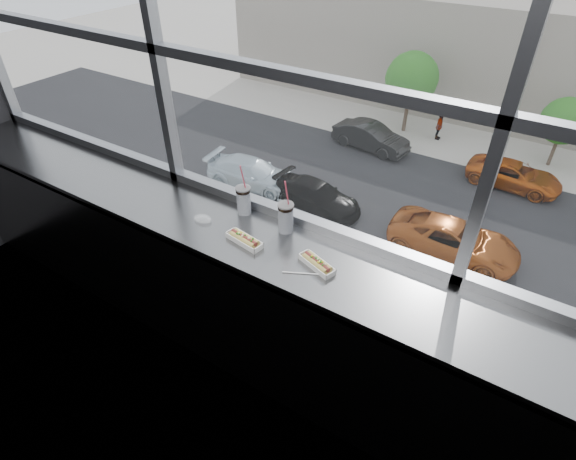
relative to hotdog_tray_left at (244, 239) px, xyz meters
The scene contains 24 objects.
wall_back_lower 0.69m from the hotdog_tray_left, 67.69° to the left, with size 6.00×6.00×0.00m, color black.
window_glass 1.24m from the hotdog_tray_left, 68.79° to the left, with size 6.00×6.00×0.00m, color silver.
window_mullions 1.23m from the hotdog_tray_left, 67.69° to the left, with size 6.00×0.08×2.40m, color gray, non-canonical shape.
counter 0.17m from the hotdog_tray_left, 26.86° to the left, with size 6.00×0.55×0.06m, color gray.
counter_fascia 0.62m from the hotdog_tray_left, 52.07° to the right, with size 6.00×0.04×1.04m, color gray.
hotdog_tray_left is the anchor object (origin of this frame).
hotdog_tray_right 0.46m from the hotdog_tray_left, ahead, with size 0.24×0.15×0.06m.
soda_cup_left 0.32m from the hotdog_tray_left, 126.75° to the left, with size 0.10×0.10×0.35m.
soda_cup_right 0.28m from the hotdog_tray_left, 58.60° to the left, with size 0.10×0.10×0.36m.
loose_straw 0.42m from the hotdog_tray_left, ahead, with size 0.01×0.01×0.20m, color white.
wrapper 0.35m from the hotdog_tray_left, behind, with size 0.11×0.08×0.03m, color silver.
plaza_ground 45.49m from the hotdog_tray_left, 89.81° to the left, with size 120.00×120.00×0.00m, color #B5AEA4.
plaza_near 14.16m from the hotdog_tray_left, 88.89° to the left, with size 50.00×14.00×0.04m, color #B5AEA4.
street_asphalt 23.67m from the hotdog_tray_left, 89.60° to the left, with size 80.00×10.00×0.06m, color black.
far_sidewalk 30.82m from the hotdog_tray_left, 89.71° to the left, with size 80.00×6.00×0.04m, color #B5AEA4.
far_building 39.20m from the hotdog_tray_left, 89.79° to the left, with size 50.00×14.00×8.00m, color gray.
car_near_a 23.34m from the hotdog_tray_left, 127.41° to the left, with size 6.36×2.65×2.12m, color silver.
car_near_c 19.71m from the hotdog_tray_left, 93.32° to the left, with size 6.59×2.74×2.20m, color #994414.
car_far_b 26.76m from the hotdog_tray_left, 89.41° to the left, with size 5.73×2.39×1.91m, color #B9480A.
car_far_a 28.07m from the hotdog_tray_left, 109.65° to the left, with size 6.75×2.81×2.25m, color black.
car_near_b 21.40m from the hotdog_tray_left, 116.66° to the left, with size 5.79×2.41×1.93m, color black.
pedestrian_a 30.78m from the hotdog_tray_left, 100.73° to the left, with size 0.98×0.73×2.20m, color #66605B.
tree_left 30.57m from the hotdog_tray_left, 105.43° to the left, with size 3.55×3.55×5.55m.
tree_center 29.85m from the hotdog_tray_left, 86.51° to the left, with size 2.78×2.78×4.34m.
Camera 1 is at (1.18, -0.45, 2.74)m, focal length 28.00 mm.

